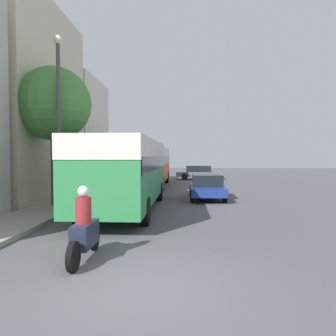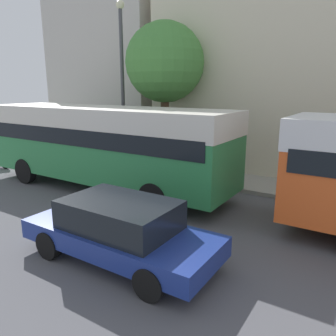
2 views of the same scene
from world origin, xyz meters
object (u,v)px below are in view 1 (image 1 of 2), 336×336
bus_following (150,161)px  car_far_curb (198,172)px  pedestrian_near_curb (74,184)px  bus_lead (128,165)px  car_crossing (207,186)px  motorcycle_behind_lead (84,231)px

bus_following → car_far_curb: (4.15, 7.46, -1.24)m
pedestrian_near_curb → bus_lead: bearing=-33.1°
bus_lead → pedestrian_near_curb: bus_lead is taller
bus_lead → car_crossing: size_ratio=2.28×
car_far_curb → pedestrian_near_curb: bearing=-22.2°
bus_following → motorcycle_behind_lead: 18.82m
car_crossing → car_far_curb: bearing=-90.5°
bus_lead → motorcycle_behind_lead: size_ratio=4.54×
bus_lead → motorcycle_behind_lead: bearing=-88.1°
motorcycle_behind_lead → car_crossing: (3.52, 11.02, 0.05)m
pedestrian_near_curb → car_far_curb: bearing=67.8°
car_crossing → bus_following: bearing=-62.6°
bus_following → motorcycle_behind_lead: bus_following is taller
car_crossing → pedestrian_near_curb: pedestrian_near_curb is taller
bus_lead → car_far_curb: (3.88, 19.27, -1.25)m
pedestrian_near_curb → motorcycle_behind_lead: bearing=-69.5°
bus_following → car_crossing: bearing=-62.6°
motorcycle_behind_lead → car_crossing: size_ratio=0.50×
motorcycle_behind_lead → car_far_curb: size_ratio=0.50×
motorcycle_behind_lead → car_far_curb: (3.65, 26.23, 0.05)m
motorcycle_behind_lead → pedestrian_near_curb: 9.62m
bus_following → car_far_curb: 8.62m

